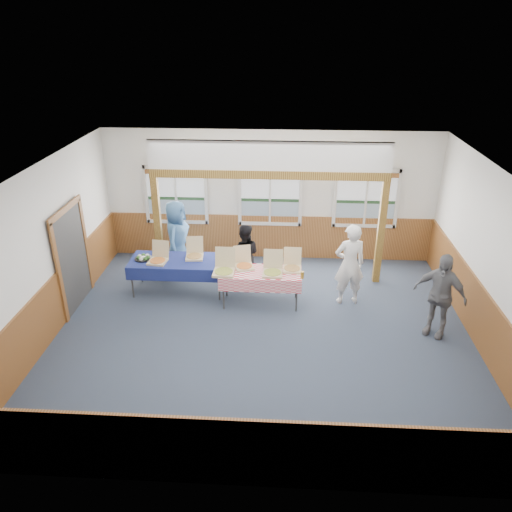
{
  "coord_description": "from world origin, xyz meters",
  "views": [
    {
      "loc": [
        0.35,
        -8.05,
        5.45
      ],
      "look_at": [
        -0.19,
        1.0,
        1.17
      ],
      "focal_mm": 35.0,
      "sensor_mm": 36.0,
      "label": 1
    }
  ],
  "objects_px": {
    "table_left": "(178,262)",
    "man_blue": "(177,238)",
    "woman_black": "(244,256)",
    "woman_white": "(350,264)",
    "table_right": "(261,274)",
    "person_grey": "(440,295)"
  },
  "relations": [
    {
      "from": "table_left",
      "to": "man_blue",
      "type": "bearing_deg",
      "value": 99.18
    },
    {
      "from": "woman_black",
      "to": "man_blue",
      "type": "xyz_separation_m",
      "value": [
        -1.6,
        0.52,
        0.16
      ]
    },
    {
      "from": "woman_black",
      "to": "man_blue",
      "type": "height_order",
      "value": "man_blue"
    },
    {
      "from": "woman_white",
      "to": "man_blue",
      "type": "relative_size",
      "value": 0.99
    },
    {
      "from": "table_left",
      "to": "woman_white",
      "type": "height_order",
      "value": "woman_white"
    },
    {
      "from": "table_right",
      "to": "woman_black",
      "type": "relative_size",
      "value": 1.15
    },
    {
      "from": "woman_black",
      "to": "table_left",
      "type": "bearing_deg",
      "value": 11.73
    },
    {
      "from": "person_grey",
      "to": "table_right",
      "type": "bearing_deg",
      "value": -161.75
    },
    {
      "from": "table_left",
      "to": "woman_black",
      "type": "height_order",
      "value": "woman_black"
    },
    {
      "from": "table_left",
      "to": "table_right",
      "type": "xyz_separation_m",
      "value": [
        1.83,
        -0.44,
        -0.01
      ]
    },
    {
      "from": "table_left",
      "to": "person_grey",
      "type": "relative_size",
      "value": 1.25
    },
    {
      "from": "table_left",
      "to": "table_right",
      "type": "relative_size",
      "value": 1.24
    },
    {
      "from": "man_blue",
      "to": "woman_black",
      "type": "bearing_deg",
      "value": -101.58
    },
    {
      "from": "table_right",
      "to": "woman_white",
      "type": "distance_m",
      "value": 1.85
    },
    {
      "from": "man_blue",
      "to": "person_grey",
      "type": "relative_size",
      "value": 1.07
    },
    {
      "from": "woman_white",
      "to": "person_grey",
      "type": "relative_size",
      "value": 1.06
    },
    {
      "from": "woman_black",
      "to": "table_right",
      "type": "bearing_deg",
      "value": 115.37
    },
    {
      "from": "table_right",
      "to": "woman_white",
      "type": "height_order",
      "value": "woman_white"
    },
    {
      "from": "table_right",
      "to": "man_blue",
      "type": "height_order",
      "value": "man_blue"
    },
    {
      "from": "table_right",
      "to": "woman_white",
      "type": "bearing_deg",
      "value": 5.81
    },
    {
      "from": "table_left",
      "to": "table_right",
      "type": "distance_m",
      "value": 1.88
    },
    {
      "from": "woman_black",
      "to": "man_blue",
      "type": "bearing_deg",
      "value": -19.87
    }
  ]
}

